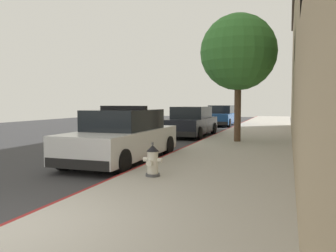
{
  "coord_description": "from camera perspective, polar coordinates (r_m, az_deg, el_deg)",
  "views": [
    {
      "loc": [
        3.58,
        -3.41,
        1.78
      ],
      "look_at": [
        -0.2,
        7.4,
        1.0
      ],
      "focal_mm": 37.07,
      "sensor_mm": 36.0,
      "label": 1
    }
  ],
  "objects": [
    {
      "name": "sidewalk_pavement",
      "position": [
        13.63,
        11.89,
        -3.41
      ],
      "size": [
        3.72,
        60.0,
        0.13
      ],
      "primitive_type": "cube",
      "color": "#ADA89E",
      "rests_on": "ground"
    },
    {
      "name": "police_cruiser",
      "position": [
        10.52,
        -7.44,
        -1.78
      ],
      "size": [
        1.94,
        4.84,
        1.68
      ],
      "color": "white",
      "rests_on": "ground"
    },
    {
      "name": "fire_hydrant",
      "position": [
        7.76,
        -2.55,
        -5.71
      ],
      "size": [
        0.44,
        0.4,
        0.76
      ],
      "color": "#4C4C51",
      "rests_on": "sidewalk_pavement"
    },
    {
      "name": "street_tree",
      "position": [
        15.07,
        11.5,
        11.76
      ],
      "size": [
        3.18,
        3.18,
        5.33
      ],
      "color": "brown",
      "rests_on": "sidewalk_pavement"
    },
    {
      "name": "parked_car_silver_ahead",
      "position": [
        18.34,
        3.83,
        0.63
      ],
      "size": [
        1.94,
        4.84,
        1.56
      ],
      "color": "black",
      "rests_on": "ground"
    },
    {
      "name": "parked_car_dark_far",
      "position": [
        26.95,
        8.79,
        1.63
      ],
      "size": [
        1.94,
        4.84,
        1.56
      ],
      "color": "navy",
      "rests_on": "ground"
    },
    {
      "name": "curb_painted_edge",
      "position": [
        14.0,
        4.14,
        -3.15
      ],
      "size": [
        0.08,
        60.0,
        0.13
      ],
      "primitive_type": "cube",
      "color": "maroon",
      "rests_on": "ground"
    },
    {
      "name": "ground_plane",
      "position": [
        15.59,
        -10.59,
        -3.1
      ],
      "size": [
        32.38,
        60.0,
        0.2
      ],
      "primitive_type": "cube",
      "color": "#353538"
    }
  ]
}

